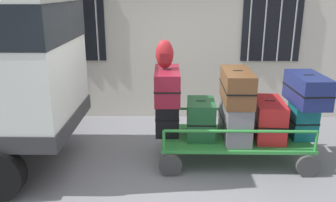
{
  "coord_description": "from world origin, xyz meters",
  "views": [
    {
      "loc": [
        0.21,
        -4.88,
        2.67
      ],
      "look_at": [
        0.12,
        0.41,
        1.0
      ],
      "focal_mm": 37.83,
      "sensor_mm": 36.0,
      "label": 1
    }
  ],
  "objects_px": {
    "luggage_cart": "(233,140)",
    "suitcase_left_middle": "(167,85)",
    "suitcase_center_bottom": "(235,120)",
    "suitcase_right_bottom": "(303,121)",
    "suitcase_center_middle": "(237,87)",
    "suitcase_midleft_bottom": "(201,119)",
    "suitcase_right_middle": "(307,89)",
    "suitcase_left_bottom": "(167,118)",
    "backpack": "(165,54)",
    "suitcase_midright_bottom": "(268,119)"
  },
  "relations": [
    {
      "from": "suitcase_midright_bottom",
      "to": "suitcase_right_middle",
      "type": "height_order",
      "value": "suitcase_right_middle"
    },
    {
      "from": "luggage_cart",
      "to": "suitcase_center_middle",
      "type": "bearing_deg",
      "value": -90.0
    },
    {
      "from": "suitcase_right_bottom",
      "to": "backpack",
      "type": "height_order",
      "value": "backpack"
    },
    {
      "from": "backpack",
      "to": "suitcase_right_bottom",
      "type": "bearing_deg",
      "value": -0.94
    },
    {
      "from": "suitcase_left_middle",
      "to": "backpack",
      "type": "height_order",
      "value": "backpack"
    },
    {
      "from": "suitcase_left_bottom",
      "to": "backpack",
      "type": "distance_m",
      "value": 1.02
    },
    {
      "from": "luggage_cart",
      "to": "suitcase_right_middle",
      "type": "distance_m",
      "value": 1.39
    },
    {
      "from": "suitcase_right_middle",
      "to": "backpack",
      "type": "xyz_separation_m",
      "value": [
        -2.19,
        0.06,
        0.52
      ]
    },
    {
      "from": "suitcase_midleft_bottom",
      "to": "suitcase_midright_bottom",
      "type": "distance_m",
      "value": 1.08
    },
    {
      "from": "suitcase_center_bottom",
      "to": "suitcase_center_middle",
      "type": "xyz_separation_m",
      "value": [
        0.0,
        -0.01,
        0.55
      ]
    },
    {
      "from": "suitcase_left_middle",
      "to": "suitcase_midright_bottom",
      "type": "height_order",
      "value": "suitcase_left_middle"
    },
    {
      "from": "luggage_cart",
      "to": "backpack",
      "type": "distance_m",
      "value": 1.79
    },
    {
      "from": "suitcase_right_middle",
      "to": "suitcase_left_bottom",
      "type": "bearing_deg",
      "value": 178.37
    },
    {
      "from": "suitcase_center_bottom",
      "to": "suitcase_right_bottom",
      "type": "distance_m",
      "value": 1.08
    },
    {
      "from": "suitcase_midright_bottom",
      "to": "backpack",
      "type": "relative_size",
      "value": 2.01
    },
    {
      "from": "suitcase_left_bottom",
      "to": "suitcase_right_bottom",
      "type": "bearing_deg",
      "value": -0.92
    },
    {
      "from": "suitcase_right_middle",
      "to": "luggage_cart",
      "type": "bearing_deg",
      "value": 177.96
    },
    {
      "from": "suitcase_midright_bottom",
      "to": "suitcase_left_middle",
      "type": "bearing_deg",
      "value": -177.97
    },
    {
      "from": "suitcase_midleft_bottom",
      "to": "backpack",
      "type": "height_order",
      "value": "backpack"
    },
    {
      "from": "suitcase_center_middle",
      "to": "suitcase_right_middle",
      "type": "xyz_separation_m",
      "value": [
        1.08,
        -0.01,
        -0.04
      ]
    },
    {
      "from": "suitcase_midright_bottom",
      "to": "suitcase_center_bottom",
      "type": "bearing_deg",
      "value": -175.77
    },
    {
      "from": "suitcase_right_bottom",
      "to": "backpack",
      "type": "relative_size",
      "value": 1.33
    },
    {
      "from": "suitcase_right_bottom",
      "to": "backpack",
      "type": "xyz_separation_m",
      "value": [
        -2.19,
        0.04,
        1.04
      ]
    },
    {
      "from": "suitcase_midleft_bottom",
      "to": "suitcase_right_bottom",
      "type": "height_order",
      "value": "suitcase_midleft_bottom"
    },
    {
      "from": "suitcase_center_bottom",
      "to": "suitcase_right_bottom",
      "type": "relative_size",
      "value": 1.67
    },
    {
      "from": "suitcase_center_middle",
      "to": "suitcase_right_middle",
      "type": "height_order",
      "value": "suitcase_center_middle"
    },
    {
      "from": "suitcase_left_middle",
      "to": "suitcase_center_bottom",
      "type": "height_order",
      "value": "suitcase_left_middle"
    },
    {
      "from": "suitcase_left_bottom",
      "to": "suitcase_center_bottom",
      "type": "xyz_separation_m",
      "value": [
        1.08,
        -0.03,
        -0.02
      ]
    },
    {
      "from": "suitcase_midleft_bottom",
      "to": "suitcase_midright_bottom",
      "type": "relative_size",
      "value": 0.76
    },
    {
      "from": "suitcase_left_bottom",
      "to": "suitcase_center_middle",
      "type": "bearing_deg",
      "value": -2.49
    },
    {
      "from": "luggage_cart",
      "to": "suitcase_left_middle",
      "type": "xyz_separation_m",
      "value": [
        -1.08,
        -0.03,
        0.93
      ]
    },
    {
      "from": "suitcase_midleft_bottom",
      "to": "suitcase_right_middle",
      "type": "relative_size",
      "value": 0.73
    },
    {
      "from": "suitcase_center_bottom",
      "to": "backpack",
      "type": "height_order",
      "value": "backpack"
    },
    {
      "from": "luggage_cart",
      "to": "suitcase_center_bottom",
      "type": "xyz_separation_m",
      "value": [
        -0.0,
        -0.01,
        0.36
      ]
    },
    {
      "from": "suitcase_midleft_bottom",
      "to": "suitcase_center_bottom",
      "type": "bearing_deg",
      "value": -4.04
    },
    {
      "from": "suitcase_center_bottom",
      "to": "suitcase_right_bottom",
      "type": "xyz_separation_m",
      "value": [
        1.08,
        -0.0,
        -0.01
      ]
    },
    {
      "from": "backpack",
      "to": "suitcase_midleft_bottom",
      "type": "bearing_deg",
      "value": 0.46
    },
    {
      "from": "suitcase_midright_bottom",
      "to": "suitcase_left_bottom",
      "type": "bearing_deg",
      "value": -179.72
    },
    {
      "from": "suitcase_center_bottom",
      "to": "suitcase_midright_bottom",
      "type": "distance_m",
      "value": 0.54
    },
    {
      "from": "luggage_cart",
      "to": "suitcase_left_middle",
      "type": "distance_m",
      "value": 1.42
    },
    {
      "from": "suitcase_midright_bottom",
      "to": "suitcase_right_bottom",
      "type": "xyz_separation_m",
      "value": [
        0.54,
        -0.04,
        -0.01
      ]
    },
    {
      "from": "luggage_cart",
      "to": "suitcase_midleft_bottom",
      "type": "bearing_deg",
      "value": 176.9
    },
    {
      "from": "suitcase_center_middle",
      "to": "suitcase_midright_bottom",
      "type": "bearing_deg",
      "value": 5.81
    },
    {
      "from": "suitcase_midleft_bottom",
      "to": "suitcase_right_bottom",
      "type": "xyz_separation_m",
      "value": [
        1.61,
        -0.04,
        -0.01
      ]
    },
    {
      "from": "suitcase_midright_bottom",
      "to": "luggage_cart",
      "type": "bearing_deg",
      "value": -176.72
    },
    {
      "from": "suitcase_center_middle",
      "to": "backpack",
      "type": "relative_size",
      "value": 2.21
    },
    {
      "from": "luggage_cart",
      "to": "suitcase_right_bottom",
      "type": "height_order",
      "value": "suitcase_right_bottom"
    },
    {
      "from": "suitcase_center_middle",
      "to": "suitcase_left_bottom",
      "type": "bearing_deg",
      "value": 177.51
    },
    {
      "from": "suitcase_left_bottom",
      "to": "suitcase_center_middle",
      "type": "xyz_separation_m",
      "value": [
        1.08,
        -0.05,
        0.53
      ]
    },
    {
      "from": "suitcase_center_bottom",
      "to": "suitcase_right_middle",
      "type": "distance_m",
      "value": 1.19
    }
  ]
}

